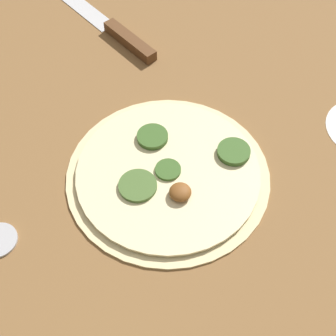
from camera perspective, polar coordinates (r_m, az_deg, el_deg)
The scene contains 3 objects.
ground_plane at distance 0.63m, azimuth 0.00°, elevation -0.89°, with size 3.00×3.00×0.00m, color brown.
pizza at distance 0.62m, azimuth 0.09°, elevation -0.54°, with size 0.27×0.27×0.02m.
knife at distance 0.84m, azimuth -7.01°, elevation 16.69°, with size 0.11×0.34×0.02m.
Camera 1 is at (0.30, 0.20, 0.52)m, focal length 50.00 mm.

